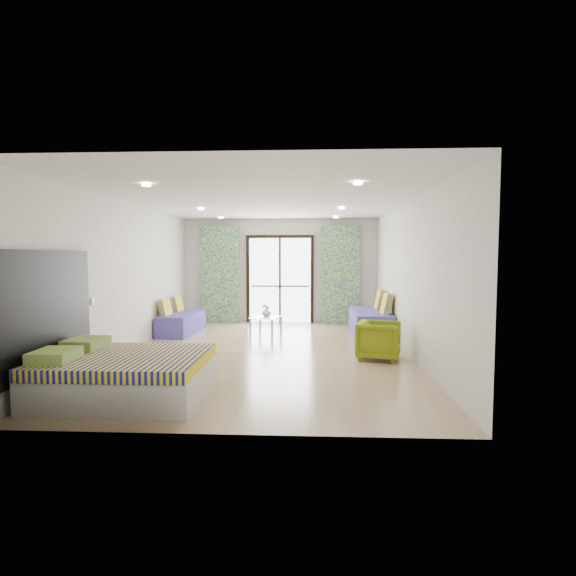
{
  "coord_description": "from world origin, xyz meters",
  "views": [
    {
      "loc": [
        0.78,
        -7.95,
        1.72
      ],
      "look_at": [
        0.38,
        0.19,
        1.15
      ],
      "focal_mm": 28.0,
      "sensor_mm": 36.0,
      "label": 1
    }
  ],
  "objects_px": {
    "bed": "(125,375)",
    "daybed_left": "(181,322)",
    "daybed_right": "(371,322)",
    "armchair": "(379,338)",
    "coffee_table": "(266,319)"
  },
  "relations": [
    {
      "from": "bed",
      "to": "daybed_left",
      "type": "distance_m",
      "value": 4.63
    },
    {
      "from": "daybed_left",
      "to": "daybed_right",
      "type": "height_order",
      "value": "daybed_right"
    },
    {
      "from": "daybed_left",
      "to": "armchair",
      "type": "relative_size",
      "value": 2.38
    },
    {
      "from": "daybed_left",
      "to": "daybed_right",
      "type": "bearing_deg",
      "value": 1.56
    },
    {
      "from": "daybed_left",
      "to": "armchair",
      "type": "xyz_separation_m",
      "value": [
        4.06,
        -2.37,
        0.1
      ]
    },
    {
      "from": "daybed_right",
      "to": "armchair",
      "type": "xyz_separation_m",
      "value": [
        -0.18,
        -2.27,
        0.05
      ]
    },
    {
      "from": "bed",
      "to": "daybed_right",
      "type": "height_order",
      "value": "daybed_right"
    },
    {
      "from": "coffee_table",
      "to": "armchair",
      "type": "relative_size",
      "value": 1.06
    },
    {
      "from": "bed",
      "to": "daybed_left",
      "type": "relative_size",
      "value": 1.14
    },
    {
      "from": "daybed_right",
      "to": "armchair",
      "type": "bearing_deg",
      "value": -93.97
    },
    {
      "from": "bed",
      "to": "daybed_right",
      "type": "bearing_deg",
      "value": 51.32
    },
    {
      "from": "daybed_left",
      "to": "coffee_table",
      "type": "bearing_deg",
      "value": 0.05
    },
    {
      "from": "coffee_table",
      "to": "armchair",
      "type": "xyz_separation_m",
      "value": [
        2.13,
        -2.27,
        0.0
      ]
    },
    {
      "from": "bed",
      "to": "coffee_table",
      "type": "relative_size",
      "value": 2.55
    },
    {
      "from": "armchair",
      "to": "bed",
      "type": "bearing_deg",
      "value": 137.58
    }
  ]
}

